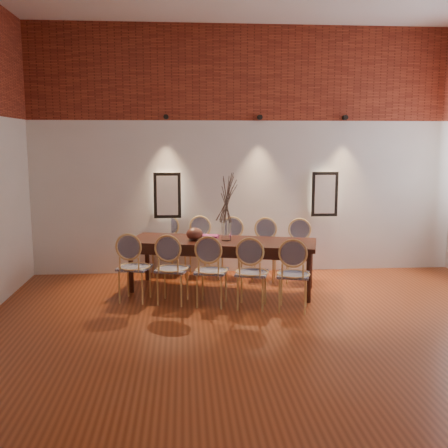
{
  "coord_description": "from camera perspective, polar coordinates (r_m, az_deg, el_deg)",
  "views": [
    {
      "loc": [
        -1.04,
        -5.08,
        2.15
      ],
      "look_at": [
        -0.49,
        1.95,
        1.05
      ],
      "focal_mm": 42.0,
      "sensor_mm": 36.0,
      "label": 1
    }
  ],
  "objects": [
    {
      "name": "chair_near_c",
      "position": [
        6.96,
        -1.36,
        -5.11
      ],
      "size": [
        0.54,
        0.54,
        0.94
      ],
      "primitive_type": null,
      "rotation": [
        0.0,
        0.0,
        -0.27
      ],
      "color": "#E1B86D",
      "rests_on": "floor"
    },
    {
      "name": "niche_right",
      "position": [
        8.88,
        10.86,
        3.22
      ],
      "size": [
        0.36,
        0.06,
        0.66
      ],
      "primitive_type": "cube",
      "color": "#FFEAC6",
      "rests_on": "wall_back"
    },
    {
      "name": "chair_far_d",
      "position": [
        8.25,
        4.39,
        -2.91
      ],
      "size": [
        0.54,
        0.54,
        0.94
      ],
      "primitive_type": null,
      "rotation": [
        0.0,
        0.0,
        2.88
      ],
      "color": "#E1B86D",
      "rests_on": "floor"
    },
    {
      "name": "chair_far_b",
      "position": [
        8.43,
        -2.91,
        -2.64
      ],
      "size": [
        0.54,
        0.54,
        0.94
      ],
      "primitive_type": null,
      "rotation": [
        0.0,
        0.0,
        2.88
      ],
      "color": "#E1B86D",
      "rests_on": "floor"
    },
    {
      "name": "spot_fixture_right",
      "position": [
        8.91,
        13.04,
        11.22
      ],
      "size": [
        0.08,
        0.1,
        0.08
      ],
      "primitive_type": "cylinder",
      "rotation": [
        1.57,
        0.0,
        0.0
      ],
      "color": "black",
      "rests_on": "wall_back"
    },
    {
      "name": "niche_left",
      "position": [
        8.57,
        -6.18,
        3.13
      ],
      "size": [
        0.36,
        0.06,
        0.66
      ],
      "primitive_type": "cube",
      "color": "#FFEAC6",
      "rests_on": "wall_back"
    },
    {
      "name": "chair_far_c",
      "position": [
        8.32,
        0.7,
        -2.78
      ],
      "size": [
        0.54,
        0.54,
        0.94
      ],
      "primitive_type": null,
      "rotation": [
        0.0,
        0.0,
        2.88
      ],
      "color": "#E1B86D",
      "rests_on": "floor"
    },
    {
      "name": "book",
      "position": [
        7.83,
        -1.57,
        -1.32
      ],
      "size": [
        0.3,
        0.24,
        0.03
      ],
      "primitive_type": "cube",
      "rotation": [
        0.0,
        0.0,
        -0.27
      ],
      "color": "#7D2158",
      "rests_on": "dining_table"
    },
    {
      "name": "spot_fixture_left",
      "position": [
        8.51,
        -6.33,
        11.51
      ],
      "size": [
        0.08,
        0.1,
        0.08
      ],
      "primitive_type": "cylinder",
      "rotation": [
        1.57,
        0.0,
        0.0
      ],
      "color": "black",
      "rests_on": "wall_back"
    },
    {
      "name": "dried_branches",
      "position": [
        7.48,
        0.28,
        2.73
      ],
      "size": [
        0.5,
        0.5,
        0.7
      ],
      "primitive_type": null,
      "color": "#45342A",
      "rests_on": "vase"
    },
    {
      "name": "chair_near_d",
      "position": [
        6.87,
        3.05,
        -5.3
      ],
      "size": [
        0.54,
        0.54,
        0.94
      ],
      "primitive_type": null,
      "rotation": [
        0.0,
        0.0,
        -0.27
      ],
      "color": "#E1B86D",
      "rests_on": "floor"
    },
    {
      "name": "chair_near_e",
      "position": [
        6.82,
        7.56,
        -5.47
      ],
      "size": [
        0.54,
        0.54,
        0.94
      ],
      "primitive_type": null,
      "rotation": [
        0.0,
        0.0,
        -0.27
      ],
      "color": "#E1B86D",
      "rests_on": "floor"
    },
    {
      "name": "wall_back",
      "position": [
        8.69,
        2.44,
        7.87
      ],
      "size": [
        7.0,
        0.1,
        4.0
      ],
      "primitive_type": "cube",
      "color": "silver",
      "rests_on": "ground"
    },
    {
      "name": "bowl",
      "position": [
        7.6,
        -3.23,
        -1.07
      ],
      "size": [
        0.24,
        0.24,
        0.18
      ],
      "primitive_type": "ellipsoid",
      "color": "brown",
      "rests_on": "dining_table"
    },
    {
      "name": "chair_near_b",
      "position": [
        7.09,
        -5.63,
        -4.89
      ],
      "size": [
        0.54,
        0.54,
        0.94
      ],
      "primitive_type": null,
      "rotation": [
        0.0,
        0.0,
        -0.27
      ],
      "color": "#E1B86D",
      "rests_on": "floor"
    },
    {
      "name": "vase",
      "position": [
        7.54,
        0.27,
        -0.67
      ],
      "size": [
        0.14,
        0.14,
        0.3
      ],
      "primitive_type": "cylinder",
      "color": "silver",
      "rests_on": "dining_table"
    },
    {
      "name": "dining_table",
      "position": [
        7.66,
        -0.23,
        -4.53
      ],
      "size": [
        2.82,
        1.54,
        0.75
      ],
      "primitive_type": "cube",
      "rotation": [
        0.0,
        0.0,
        -0.27
      ],
      "color": "#37150E",
      "rests_on": "floor"
    },
    {
      "name": "chair_near_a",
      "position": [
        7.26,
        -9.72,
        -4.65
      ],
      "size": [
        0.54,
        0.54,
        0.94
      ],
      "primitive_type": null,
      "rotation": [
        0.0,
        0.0,
        -0.27
      ],
      "color": "#E1B86D",
      "rests_on": "floor"
    },
    {
      "name": "floor",
      "position": [
        5.62,
        6.78,
        -13.83
      ],
      "size": [
        7.0,
        7.0,
        0.02
      ],
      "primitive_type": "cube",
      "color": "#943F1C",
      "rests_on": "ground"
    },
    {
      "name": "chair_far_a",
      "position": [
        8.57,
        -6.41,
        -2.49
      ],
      "size": [
        0.54,
        0.54,
        0.94
      ],
      "primitive_type": null,
      "rotation": [
        0.0,
        0.0,
        2.88
      ],
      "color": "#E1B86D",
      "rests_on": "floor"
    },
    {
      "name": "chair_far_e",
      "position": [
        8.21,
        8.13,
        -3.03
      ],
      "size": [
        0.54,
        0.54,
        0.94
      ],
      "primitive_type": null,
      "rotation": [
        0.0,
        0.0,
        2.88
      ],
      "color": "#E1B86D",
      "rests_on": "floor"
    },
    {
      "name": "brick_band_back",
      "position": [
        8.69,
        2.56,
        16.13
      ],
      "size": [
        7.0,
        0.02,
        1.5
      ],
      "primitive_type": "cube",
      "color": "maroon",
      "rests_on": "ground"
    },
    {
      "name": "spot_fixture_mid",
      "position": [
        8.6,
        3.92,
        11.52
      ],
      "size": [
        0.08,
        0.1,
        0.08
      ],
      "primitive_type": "cylinder",
      "rotation": [
        1.57,
        0.0,
        0.0
      ],
      "color": "black",
      "rests_on": "wall_back"
    }
  ]
}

